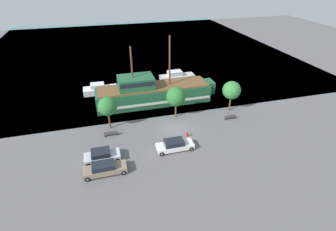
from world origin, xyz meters
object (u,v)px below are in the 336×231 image
at_px(parked_car_curb_rear, 175,145).
at_px(bench_promenade_east, 111,133).
at_px(bench_promenade_west, 230,117).
at_px(moored_boat_outer, 100,89).
at_px(pirate_ship, 152,93).
at_px(parked_car_curb_mid, 105,169).
at_px(parked_car_curb_front, 102,156).
at_px(moored_boat_dockside, 177,76).
at_px(fire_hydrant, 187,134).

bearing_deg(parked_car_curb_rear, bench_promenade_east, 145.48).
distance_m(bench_promenade_east, bench_promenade_west, 18.46).
bearing_deg(moored_boat_outer, parked_car_curb_rear, -67.23).
xyz_separation_m(pirate_ship, parked_car_curb_rear, (-0.07, -14.03, -1.21)).
relative_size(parked_car_curb_mid, bench_promenade_west, 2.88).
bearing_deg(parked_car_curb_front, parked_car_curb_rear, -1.46).
height_order(parked_car_curb_mid, bench_promenade_west, parked_car_curb_mid).
height_order(moored_boat_dockside, parked_car_curb_front, moored_boat_dockside).
distance_m(pirate_ship, fire_hydrant, 11.99).
distance_m(parked_car_curb_mid, bench_promenade_east, 7.73).
height_order(pirate_ship, bench_promenade_east, pirate_ship).
relative_size(parked_car_curb_rear, fire_hydrant, 6.37).
relative_size(fire_hydrant, bench_promenade_east, 0.41).
xyz_separation_m(fire_hydrant, bench_promenade_east, (-10.40, 3.00, 0.03)).
xyz_separation_m(moored_boat_dockside, bench_promenade_west, (3.32, -17.95, -0.26)).
bearing_deg(parked_car_curb_front, parked_car_curb_mid, -85.62).
xyz_separation_m(parked_car_curb_rear, bench_promenade_west, (10.62, 5.11, -0.28)).
xyz_separation_m(moored_boat_outer, parked_car_curb_mid, (-0.54, -22.71, -0.00)).
xyz_separation_m(parked_car_curb_front, parked_car_curb_mid, (0.19, -2.47, -0.02)).
height_order(parked_car_curb_front, bench_promenade_east, parked_car_curb_front).
xyz_separation_m(moored_boat_dockside, parked_car_curb_rear, (-7.31, -23.06, 0.01)).
distance_m(parked_car_curb_front, bench_promenade_east, 5.37).
xyz_separation_m(moored_boat_dockside, fire_hydrant, (-4.75, -20.67, -0.29)).
relative_size(parked_car_curb_mid, parked_car_curb_rear, 1.01).
height_order(pirate_ship, moored_boat_dockside, pirate_ship).
bearing_deg(parked_car_curb_mid, moored_boat_outer, 88.64).
bearing_deg(bench_promenade_west, moored_boat_outer, 141.34).
bearing_deg(bench_promenade_east, parked_car_curb_mid, -99.68).
bearing_deg(parked_car_curb_front, fire_hydrant, 10.28).
relative_size(moored_boat_outer, fire_hydrant, 8.14).
xyz_separation_m(pirate_ship, moored_boat_outer, (-8.67, 6.46, -1.19)).
height_order(moored_boat_dockside, parked_car_curb_mid, moored_boat_dockside).
xyz_separation_m(moored_boat_dockside, parked_car_curb_mid, (-16.44, -25.29, 0.03)).
height_order(moored_boat_outer, parked_car_curb_rear, moored_boat_outer).
relative_size(moored_boat_outer, bench_promenade_west, 3.62).
bearing_deg(parked_car_curb_mid, bench_promenade_east, 80.32).
distance_m(moored_boat_outer, fire_hydrant, 21.26).
distance_m(pirate_ship, bench_promenade_east, 11.80).
height_order(pirate_ship, parked_car_curb_rear, pirate_ship).
distance_m(pirate_ship, parked_car_curb_mid, 18.72).
bearing_deg(pirate_ship, parked_car_curb_mid, -119.53).
bearing_deg(pirate_ship, moored_boat_dockside, 51.30).
bearing_deg(parked_car_curb_rear, parked_car_curb_mid, -166.30).
xyz_separation_m(parked_car_curb_front, bench_promenade_west, (19.95, 4.87, -0.31)).
bearing_deg(fire_hydrant, parked_car_curb_mid, -158.44).
bearing_deg(moored_boat_dockside, parked_car_curb_front, -126.09).
xyz_separation_m(parked_car_curb_mid, bench_promenade_east, (1.30, 7.62, -0.29)).
height_order(moored_boat_outer, bench_promenade_east, moored_boat_outer).
distance_m(fire_hydrant, bench_promenade_west, 8.51).
bearing_deg(moored_boat_dockside, bench_promenade_west, -79.54).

